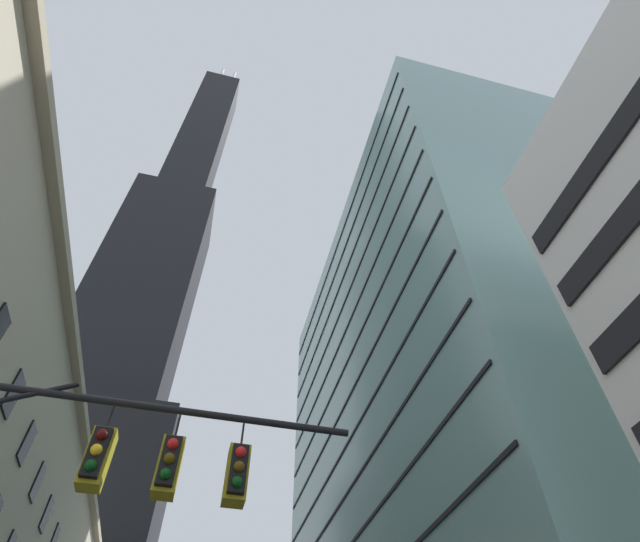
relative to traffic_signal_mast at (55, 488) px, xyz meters
The scene contains 3 objects.
dark_skyscraper 102.11m from the traffic_signal_mast, 102.57° to the left, with size 29.34×29.34×225.91m.
glass_office_midrise 44.07m from the traffic_signal_mast, 51.07° to the left, with size 19.44×46.55×55.59m.
traffic_signal_mast is the anchor object (origin of this frame).
Camera 1 is at (-0.99, -6.67, 1.85)m, focal length 27.89 mm.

